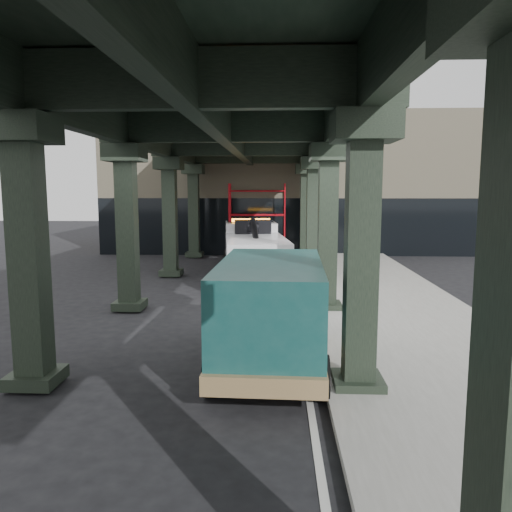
# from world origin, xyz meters

# --- Properties ---
(ground) EXTENTS (90.00, 90.00, 0.00)m
(ground) POSITION_xyz_m (0.00, 0.00, 0.00)
(ground) COLOR black
(ground) RESTS_ON ground
(sidewalk) EXTENTS (5.00, 40.00, 0.15)m
(sidewalk) POSITION_xyz_m (4.50, 2.00, 0.07)
(sidewalk) COLOR gray
(sidewalk) RESTS_ON ground
(lane_stripe) EXTENTS (0.12, 38.00, 0.01)m
(lane_stripe) POSITION_xyz_m (1.70, 2.00, 0.01)
(lane_stripe) COLOR silver
(lane_stripe) RESTS_ON ground
(viaduct) EXTENTS (7.40, 32.00, 6.40)m
(viaduct) POSITION_xyz_m (-0.40, 2.00, 5.46)
(viaduct) COLOR black
(viaduct) RESTS_ON ground
(building) EXTENTS (22.00, 10.00, 8.00)m
(building) POSITION_xyz_m (2.00, 20.00, 4.00)
(building) COLOR #C6B793
(building) RESTS_ON ground
(scaffolding) EXTENTS (3.08, 0.88, 4.00)m
(scaffolding) POSITION_xyz_m (0.00, 14.64, 2.11)
(scaffolding) COLOR red
(scaffolding) RESTS_ON ground
(tow_truck) EXTENTS (2.99, 7.97, 2.55)m
(tow_truck) POSITION_xyz_m (0.14, 7.26, 1.24)
(tow_truck) COLOR black
(tow_truck) RESTS_ON ground
(towed_van) EXTENTS (2.39, 5.61, 2.25)m
(towed_van) POSITION_xyz_m (1.00, -2.57, 1.21)
(towed_van) COLOR #124341
(towed_van) RESTS_ON ground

